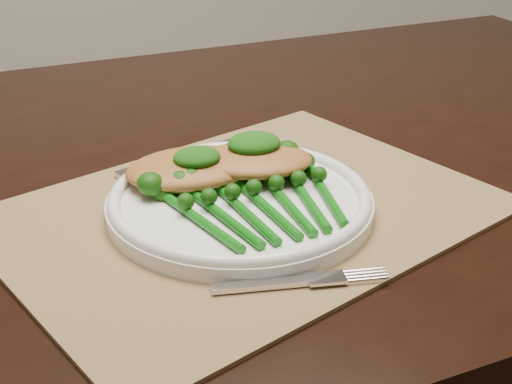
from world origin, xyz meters
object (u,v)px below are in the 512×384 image
object	(u,v)px
placemat	(246,211)
dinner_plate	(240,200)
dining_table	(228,383)
chicken_fillet_left	(192,168)
broccolini_bundle	(264,205)

from	to	relation	value
placemat	dinner_plate	xyz separation A→B (m)	(-0.01, -0.00, 0.01)
dining_table	chicken_fillet_left	distance (m)	0.43
dinner_plate	chicken_fillet_left	size ratio (longest dim) A/B	1.91
placemat	broccolini_bundle	bearing A→B (deg)	-97.32
broccolini_bundle	placemat	bearing A→B (deg)	97.22
placemat	chicken_fillet_left	world-z (taller)	chicken_fillet_left
dinner_plate	broccolini_bundle	xyz separation A→B (m)	(0.02, -0.03, 0.01)
broccolini_bundle	chicken_fillet_left	bearing A→B (deg)	114.03
chicken_fillet_left	broccolini_bundle	bearing A→B (deg)	-59.99
dining_table	broccolini_bundle	world-z (taller)	broccolini_bundle
dinner_plate	chicken_fillet_left	bearing A→B (deg)	124.56
dinner_plate	broccolini_bundle	size ratio (longest dim) A/B	1.37
placemat	dinner_plate	world-z (taller)	dinner_plate
placemat	dinner_plate	size ratio (longest dim) A/B	1.80
dining_table	placemat	size ratio (longest dim) A/B	3.47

